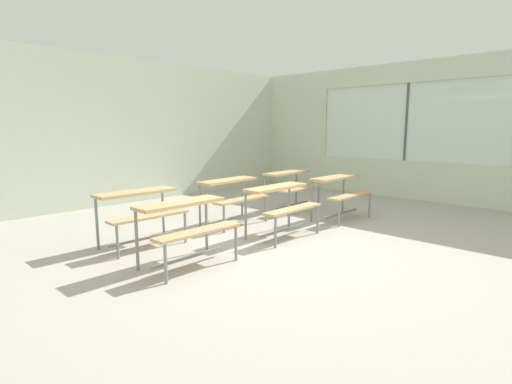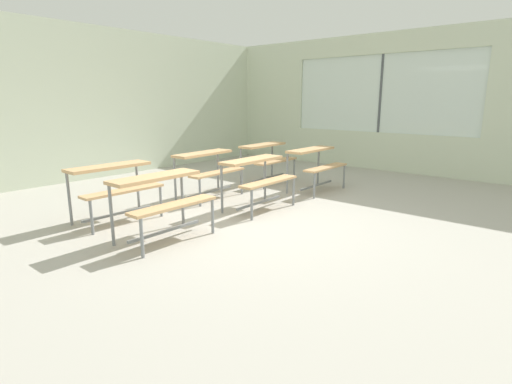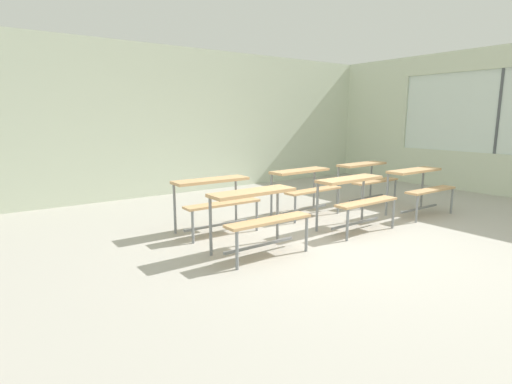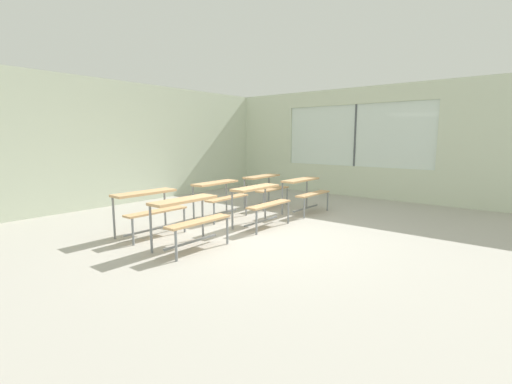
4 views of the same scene
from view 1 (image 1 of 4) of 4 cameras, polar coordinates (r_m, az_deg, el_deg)
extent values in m
cube|color=#ADA89E|center=(5.29, 2.72, -8.61)|extent=(10.00, 9.00, 0.05)
cube|color=beige|center=(8.68, -20.44, 8.06)|extent=(10.00, 0.12, 3.00)
cube|color=beige|center=(9.47, 23.06, 1.43)|extent=(0.12, 9.00, 0.85)
cube|color=beige|center=(9.47, 23.99, 15.65)|extent=(0.12, 9.00, 0.45)
cube|color=beige|center=(11.15, 5.99, 9.76)|extent=(0.12, 1.90, 1.70)
cube|color=silver|center=(9.59, 20.73, 9.30)|extent=(0.02, 4.20, 1.70)
cube|color=#4C5156|center=(9.59, 20.73, 9.30)|extent=(0.06, 0.05, 1.70)
cube|color=tan|center=(4.73, -10.77, -1.60)|extent=(1.10, 0.33, 0.04)
cube|color=tan|center=(4.54, -8.28, -5.61)|extent=(1.10, 0.23, 0.03)
cylinder|color=gray|center=(4.66, -16.67, -6.54)|extent=(0.04, 0.04, 0.72)
cylinder|color=gray|center=(5.21, -7.10, -4.55)|extent=(0.04, 0.04, 0.72)
cylinder|color=gray|center=(4.25, -12.80, -9.88)|extent=(0.04, 0.04, 0.44)
cylinder|color=gray|center=(4.85, -2.88, -7.25)|extent=(0.04, 0.04, 0.44)
cube|color=gray|center=(4.77, -9.55, -9.16)|extent=(1.00, 0.04, 0.03)
cube|color=tan|center=(5.87, 2.88, 0.66)|extent=(1.11, 0.34, 0.04)
cube|color=tan|center=(5.72, 5.32, -2.44)|extent=(1.10, 0.24, 0.03)
cylinder|color=gray|center=(5.66, -1.49, -3.36)|extent=(0.04, 0.04, 0.72)
cylinder|color=gray|center=(6.40, 4.75, -1.91)|extent=(0.04, 0.04, 0.72)
cylinder|color=gray|center=(5.34, 2.79, -5.70)|extent=(0.04, 0.04, 0.44)
cylinder|color=gray|center=(6.12, 8.81, -3.86)|extent=(0.04, 0.04, 0.44)
cube|color=gray|center=(5.91, 3.88, -5.44)|extent=(1.00, 0.05, 0.03)
cube|color=tan|center=(7.13, 11.28, 2.03)|extent=(1.10, 0.32, 0.04)
cube|color=tan|center=(7.00, 13.40, -0.49)|extent=(1.10, 0.22, 0.03)
cylinder|color=gray|center=(6.85, 7.93, -1.22)|extent=(0.04, 0.04, 0.72)
cylinder|color=gray|center=(7.67, 12.34, -0.22)|extent=(0.04, 0.04, 0.72)
cylinder|color=gray|center=(6.58, 11.78, -3.01)|extent=(0.04, 0.04, 0.44)
cylinder|color=gray|center=(7.43, 15.91, -1.77)|extent=(0.04, 0.04, 0.44)
cube|color=gray|center=(7.16, 12.06, -3.01)|extent=(1.00, 0.04, 0.03)
cube|color=tan|center=(5.64, -16.79, -0.07)|extent=(1.10, 0.33, 0.04)
cube|color=tan|center=(5.42, -15.01, -3.38)|extent=(1.10, 0.23, 0.03)
cylinder|color=gray|center=(5.62, -21.78, -4.12)|extent=(0.04, 0.04, 0.72)
cylinder|color=gray|center=(6.08, -13.14, -2.72)|extent=(0.04, 0.04, 0.72)
cylinder|color=gray|center=(5.17, -19.18, -6.72)|extent=(0.04, 0.04, 0.44)
cylinder|color=gray|center=(5.66, -10.08, -4.96)|extent=(0.04, 0.04, 0.44)
cube|color=gray|center=(5.66, -15.80, -6.44)|extent=(1.00, 0.04, 0.03)
cube|color=tan|center=(6.63, -4.08, 1.65)|extent=(1.12, 0.38, 0.04)
cube|color=tan|center=(6.46, -2.03, -1.06)|extent=(1.11, 0.28, 0.03)
cylinder|color=gray|center=(6.45, -8.06, -1.87)|extent=(0.04, 0.04, 0.72)
cylinder|color=gray|center=(7.14, -2.01, -0.71)|extent=(0.04, 0.04, 0.72)
cylinder|color=gray|center=(6.09, -4.61, -3.83)|extent=(0.04, 0.04, 0.44)
cylinder|color=gray|center=(6.81, 1.40, -2.40)|extent=(0.04, 0.04, 0.44)
cube|color=gray|center=(6.65, -3.16, -3.76)|extent=(1.00, 0.08, 0.03)
cube|color=tan|center=(7.77, 4.48, 2.77)|extent=(1.11, 0.36, 0.04)
cube|color=tan|center=(7.62, 6.37, 0.49)|extent=(1.11, 0.26, 0.03)
cylinder|color=gray|center=(7.52, 1.29, -0.19)|extent=(0.04, 0.04, 0.72)
cylinder|color=gray|center=(8.30, 5.76, 0.66)|extent=(0.04, 0.04, 0.72)
cylinder|color=gray|center=(7.21, 4.62, -1.77)|extent=(0.04, 0.04, 0.44)
cylinder|color=gray|center=(8.02, 8.93, -0.73)|extent=(0.04, 0.04, 0.44)
cube|color=gray|center=(7.78, 5.24, -1.85)|extent=(1.00, 0.07, 0.03)
camera|label=4|loc=(0.78, -161.62, -5.36)|focal=24.90mm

